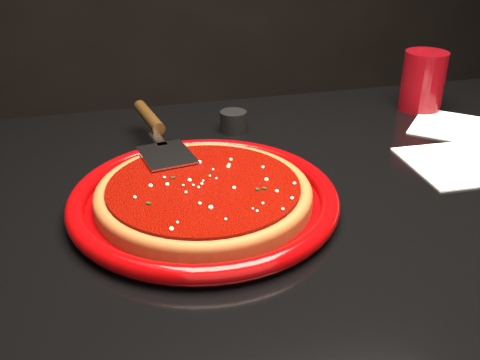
{
  "coord_description": "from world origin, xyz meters",
  "views": [
    {
      "loc": [
        -0.3,
        -0.68,
        1.13
      ],
      "look_at": [
        -0.12,
        -0.01,
        0.77
      ],
      "focal_mm": 40.0,
      "sensor_mm": 36.0,
      "label": 1
    }
  ],
  "objects_px": {
    "pizza_server": "(158,132)",
    "ramekin": "(233,121)",
    "cup": "(423,81)",
    "table": "(303,357)",
    "plate": "(204,198)"
  },
  "relations": [
    {
      "from": "cup",
      "to": "pizza_server",
      "type": "bearing_deg",
      "value": -169.53
    },
    {
      "from": "plate",
      "to": "pizza_server",
      "type": "relative_size",
      "value": 1.21
    },
    {
      "from": "table",
      "to": "plate",
      "type": "bearing_deg",
      "value": -168.15
    },
    {
      "from": "pizza_server",
      "to": "ramekin",
      "type": "height_order",
      "value": "pizza_server"
    },
    {
      "from": "table",
      "to": "ramekin",
      "type": "xyz_separation_m",
      "value": [
        -0.08,
        0.23,
        0.39
      ]
    },
    {
      "from": "ramekin",
      "to": "plate",
      "type": "bearing_deg",
      "value": -112.4
    },
    {
      "from": "pizza_server",
      "to": "ramekin",
      "type": "xyz_separation_m",
      "value": [
        0.15,
        0.08,
        -0.03
      ]
    },
    {
      "from": "cup",
      "to": "ramekin",
      "type": "height_order",
      "value": "cup"
    },
    {
      "from": "pizza_server",
      "to": "cup",
      "type": "height_order",
      "value": "cup"
    },
    {
      "from": "cup",
      "to": "ramekin",
      "type": "xyz_separation_m",
      "value": [
        -0.4,
        -0.02,
        -0.04
      ]
    },
    {
      "from": "table",
      "to": "pizza_server",
      "type": "bearing_deg",
      "value": 147.54
    },
    {
      "from": "table",
      "to": "cup",
      "type": "distance_m",
      "value": 0.6
    },
    {
      "from": "pizza_server",
      "to": "cup",
      "type": "bearing_deg",
      "value": 1.12
    },
    {
      "from": "table",
      "to": "ramekin",
      "type": "relative_size",
      "value": 24.21
    },
    {
      "from": "plate",
      "to": "ramekin",
      "type": "bearing_deg",
      "value": 67.6
    }
  ]
}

